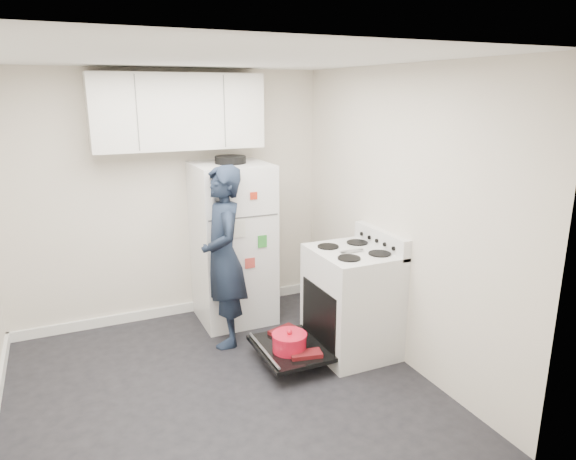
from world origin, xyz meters
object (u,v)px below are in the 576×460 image
open_oven_door (290,345)px  person (224,257)px  refrigerator (233,243)px  electric_range (350,302)px

open_oven_door → person: (-0.36, 0.66, 0.64)m
refrigerator → person: size_ratio=1.01×
electric_range → person: size_ratio=0.66×
open_oven_door → refrigerator: bearing=96.1°
electric_range → refrigerator: bearing=123.4°
open_oven_door → person: bearing=118.6°
electric_range → open_oven_door: size_ratio=1.52×
person → electric_range: bearing=63.2°
open_oven_door → person: person is taller
open_oven_door → person: 0.99m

